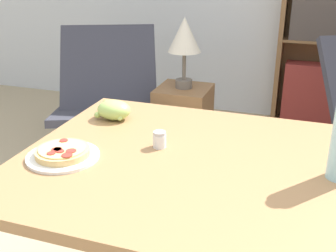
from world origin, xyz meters
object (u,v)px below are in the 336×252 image
Objects in this scene: pizza_on_plate at (63,154)px; lounge_chair_near at (109,119)px; salt_shaker at (160,140)px; bookshelf at (324,48)px; table_lamp at (184,38)px; side_table at (183,125)px; grape_bunch at (114,110)px.

lounge_chair_near reaches higher than pizza_on_plate.
pizza_on_plate is at bearing -91.20° from lounge_chair_near.
bookshelf is at bearing 77.31° from salt_shaker.
bookshelf reaches higher than table_lamp.
table_lamp reaches higher than pizza_on_plate.
lounge_chair_near is 1.78m from bookshelf.
lounge_chair_near is at bearing 112.10° from pizza_on_plate.
salt_shaker is 0.06× the size of lounge_chair_near.
pizza_on_plate is 1.61m from side_table.
lounge_chair_near reaches higher than side_table.
pizza_on_plate is at bearing -107.36° from bookshelf.
pizza_on_plate is 0.36m from grape_bunch.
pizza_on_plate is 4.12× the size of salt_shaker.
grape_bunch is 0.31m from salt_shaker.
salt_shaker reaches higher than side_table.
salt_shaker is at bearing -102.69° from bookshelf.
side_table is 0.59m from table_lamp.
bookshelf is 1.36m from side_table.
bookshelf is at bearing 72.64° from pizza_on_plate.
grape_bunch is at bearing -109.93° from bookshelf.
grape_bunch is 0.26× the size of side_table.
lounge_chair_near is (-0.58, 1.06, -0.50)m from grape_bunch.
lounge_chair_near is at bearing 123.83° from salt_shaker.
grape_bunch is at bearing -86.49° from table_lamp.
table_lamp is (0.51, 0.11, 0.57)m from lounge_chair_near.
salt_shaker is at bearing 33.83° from pizza_on_plate.
salt_shaker is (0.26, 0.17, 0.01)m from pizza_on_plate.
bookshelf is at bearing 49.17° from table_lamp.
pizza_on_plate is at bearing -146.17° from salt_shaker.
grape_bunch reaches higher than pizza_on_plate.
salt_shaker is at bearing -35.84° from grape_bunch.
table_lamp is (-0.07, 1.53, 0.09)m from pizza_on_plate.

